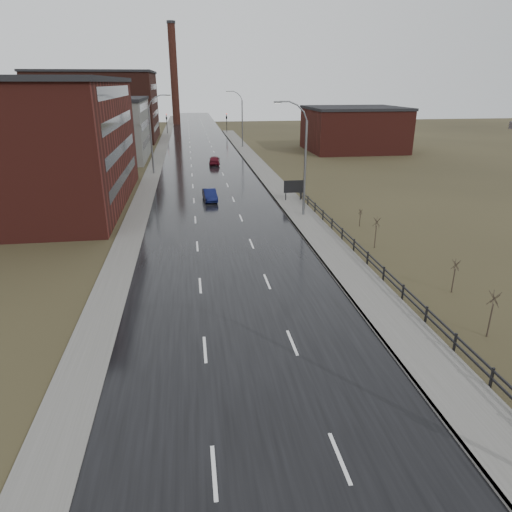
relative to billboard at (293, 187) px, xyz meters
name	(u,v)px	position (x,y,z in m)	size (l,w,h in m)	color
road	(208,175)	(-9.10, 17.83, -1.66)	(14.00, 300.00, 0.06)	black
sidewalk_right	(304,218)	(-0.50, -7.17, -1.60)	(3.20, 180.00, 0.18)	#595651
curb_right	(289,218)	(-2.02, -7.17, -1.60)	(0.16, 180.00, 0.18)	slate
sidewalk_left	(152,176)	(-17.30, 17.83, -1.63)	(2.40, 260.00, 0.12)	#595651
warehouse_near	(16,144)	(-30.09, 2.83, 5.07)	(22.44, 28.56, 13.50)	#471914
warehouse_mid	(100,129)	(-27.09, 35.83, 3.57)	(16.32, 20.40, 10.50)	slate
warehouse_far	(99,106)	(-32.09, 65.83, 6.07)	(26.52, 24.48, 15.50)	#331611
building_right	(354,129)	(21.20, 39.83, 2.57)	(18.36, 16.32, 8.50)	#471914
smokestack	(174,74)	(-15.10, 107.83, 13.81)	(2.70, 2.70, 30.70)	#331611
streetlight_right_mid	(302,159)	(-0.60, -6.17, 4.15)	(3.36, 0.28, 11.35)	slate
streetlight_left	(153,134)	(-16.80, 19.83, 4.15)	(3.36, 0.28, 11.35)	slate
streetlight_right_far	(241,119)	(-0.60, 47.83, 4.15)	(3.36, 0.28, 11.35)	slate
guardrail	(388,276)	(1.20, -23.85, -0.97)	(0.10, 53.05, 1.10)	black
shrub_c	(491,313)	(3.84, -30.99, -0.26)	(0.63, 0.67, 2.68)	#382D23
shrub_d	(454,275)	(4.96, -25.51, -0.47)	(0.54, 0.57, 2.29)	#382D23
shrub_e	(376,232)	(3.25, -16.52, -0.29)	(0.62, 0.66, 2.63)	#382D23
shrub_f	(360,217)	(4.18, -10.48, -0.78)	(0.41, 0.43, 1.71)	#382D23
billboard	(293,187)	(0.00, 0.00, 0.00)	(2.27, 0.17, 2.48)	black
traffic_light_left	(166,116)	(-17.10, 77.83, 2.91)	(0.58, 2.73, 5.30)	black
traffic_light_right	(226,115)	(-1.10, 77.83, 2.91)	(0.58, 2.73, 5.30)	black
car_near	(210,195)	(-9.54, 1.65, -1.02)	(1.42, 4.07, 1.34)	#0C113C
car_far	(215,160)	(-7.51, 26.63, -0.96)	(1.72, 4.29, 1.46)	#560E19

